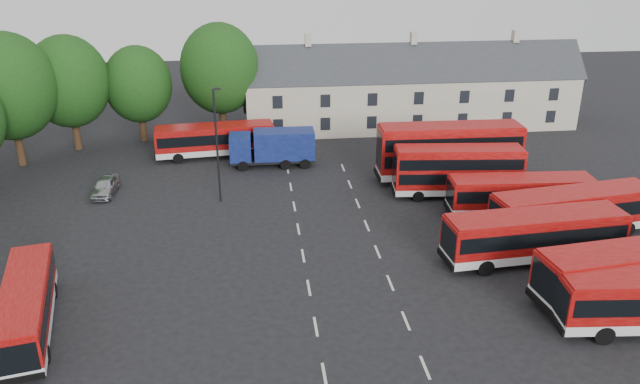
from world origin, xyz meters
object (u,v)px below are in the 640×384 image
Objects in this scene: silver_car at (105,186)px; lamppost at (217,143)px; box_truck at (273,146)px; bus_west at (26,304)px; bus_dd_south at (458,169)px.

silver_car is 0.45× the size of lamppost.
box_truck is 1.85× the size of silver_car.
box_truck is (14.06, 23.82, 0.20)m from bus_west.
lamppost is at bearing -10.63° from silver_car.
silver_car is (-28.14, 3.52, -1.65)m from bus_dd_south.
bus_west is 27.66m from box_truck.
bus_dd_south is at bearing -3.20° from silver_car.
box_truck reaches higher than bus_west.
box_truck is 9.27m from lamppost.
bus_dd_south is 32.18m from bus_west.
box_truck is at bearing -42.49° from bus_west.
bus_west is 1.10× the size of lamppost.
lamppost is (9.53, 16.31, 3.20)m from bus_west.
bus_dd_south reaches higher than bus_west.
bus_west is at bearing -120.29° from lamppost.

